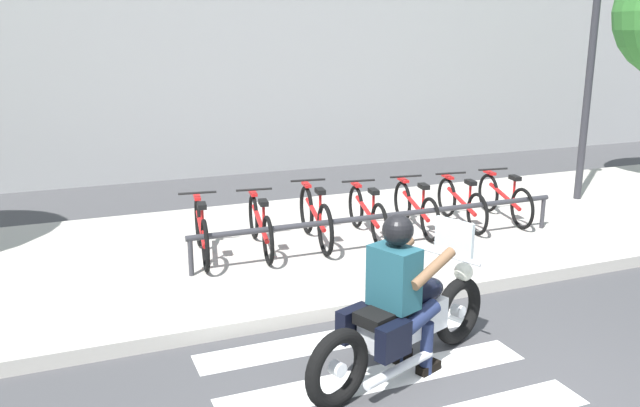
{
  "coord_description": "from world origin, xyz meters",
  "views": [
    {
      "loc": [
        -2.83,
        -3.73,
        2.89
      ],
      "look_at": [
        -0.26,
        2.57,
        1.1
      ],
      "focal_mm": 37.03,
      "sensor_mm": 36.0,
      "label": 1
    }
  ],
  "objects": [
    {
      "name": "bicycle_0",
      "position": [
        -1.25,
        4.01,
        0.5
      ],
      "size": [
        0.48,
        1.63,
        0.76
      ],
      "color": "black",
      "rests_on": "sidewalk"
    },
    {
      "name": "bicycle_1",
      "position": [
        -0.5,
        4.01,
        0.49
      ],
      "size": [
        0.48,
        1.68,
        0.73
      ],
      "color": "black",
      "rests_on": "sidewalk"
    },
    {
      "name": "bicycle_3",
      "position": [
        1.01,
        4.01,
        0.49
      ],
      "size": [
        0.48,
        1.59,
        0.73
      ],
      "color": "black",
      "rests_on": "sidewalk"
    },
    {
      "name": "crosswalk_stripe_3",
      "position": [
        -0.46,
        0.8,
        0.0
      ],
      "size": [
        2.8,
        0.4,
        0.01
      ],
      "primitive_type": "cube",
      "color": "white",
      "rests_on": "ground"
    },
    {
      "name": "rider",
      "position": [
        -0.26,
        0.8,
        0.83
      ],
      "size": [
        0.75,
        0.68,
        1.45
      ],
      "color": "#1E4C59",
      "rests_on": "ground"
    },
    {
      "name": "bicycle_2",
      "position": [
        0.26,
        4.01,
        0.51
      ],
      "size": [
        0.48,
        1.65,
        0.8
      ],
      "color": "black",
      "rests_on": "sidewalk"
    },
    {
      "name": "motorcycle",
      "position": [
        -0.19,
        0.82,
        0.46
      ],
      "size": [
        2.15,
        0.99,
        1.25
      ],
      "color": "black",
      "rests_on": "ground"
    },
    {
      "name": "bicycle_6",
      "position": [
        3.28,
        4.01,
        0.48
      ],
      "size": [
        0.48,
        1.56,
        0.72
      ],
      "color": "black",
      "rests_on": "sidewalk"
    },
    {
      "name": "bicycle_5",
      "position": [
        2.53,
        4.01,
        0.48
      ],
      "size": [
        0.48,
        1.55,
        0.72
      ],
      "color": "black",
      "rests_on": "sidewalk"
    },
    {
      "name": "street_lamp",
      "position": [
        5.25,
        4.61,
        2.72
      ],
      "size": [
        0.28,
        0.28,
        4.51
      ],
      "color": "#2D2D33",
      "rests_on": "ground"
    },
    {
      "name": "bike_rack",
      "position": [
        1.01,
        3.46,
        0.57
      ],
      "size": [
        5.13,
        0.07,
        0.49
      ],
      "color": "#333338",
      "rests_on": "sidewalk"
    },
    {
      "name": "sidewalk",
      "position": [
        0.0,
        4.21,
        0.07
      ],
      "size": [
        24.0,
        4.4,
        0.15
      ],
      "primitive_type": "cube",
      "color": "#B7B2A8",
      "rests_on": "ground"
    },
    {
      "name": "bicycle_4",
      "position": [
        1.77,
        4.01,
        0.49
      ],
      "size": [
        0.48,
        1.59,
        0.73
      ],
      "color": "black",
      "rests_on": "sidewalk"
    },
    {
      "name": "crosswalk_stripe_4",
      "position": [
        -0.46,
        1.6,
        0.0
      ],
      "size": [
        2.8,
        0.4,
        0.01
      ],
      "primitive_type": "cube",
      "color": "white",
      "rests_on": "ground"
    }
  ]
}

